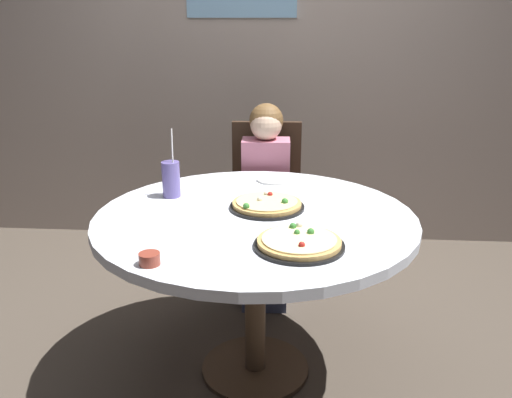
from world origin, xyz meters
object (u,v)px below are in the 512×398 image
at_px(sauce_bowl, 149,259).
at_px(plate_small, 275,179).
at_px(diner_child, 265,215).
at_px(pizza_cheese, 299,243).
at_px(dining_table, 255,234).
at_px(chair_wooden, 266,196).
at_px(pizza_veggie, 267,205).
at_px(soda_cup, 171,179).

distance_m(sauce_bowl, plate_small, 1.05).
distance_m(diner_child, pizza_cheese, 1.08).
height_order(diner_child, plate_small, diner_child).
relative_size(dining_table, chair_wooden, 1.38).
relative_size(pizza_veggie, pizza_cheese, 0.98).
height_order(dining_table, sauce_bowl, sauce_bowl).
distance_m(dining_table, diner_child, 0.74).
height_order(pizza_cheese, soda_cup, soda_cup).
bearing_deg(sauce_bowl, chair_wooden, 77.68).
height_order(chair_wooden, soda_cup, soda_cup).
bearing_deg(pizza_cheese, dining_table, 119.48).
bearing_deg(plate_small, pizza_cheese, -81.83).
bearing_deg(chair_wooden, soda_cup, -119.18).
height_order(sauce_bowl, plate_small, sauce_bowl).
relative_size(diner_child, plate_small, 6.01).
xyz_separation_m(chair_wooden, pizza_cheese, (0.18, -1.21, 0.24)).
bearing_deg(dining_table, pizza_cheese, -60.52).
bearing_deg(chair_wooden, diner_child, -88.13).
bearing_deg(plate_small, pizza_veggie, -92.60).
xyz_separation_m(pizza_cheese, sauce_bowl, (-0.48, -0.18, 0.00)).
bearing_deg(chair_wooden, plate_small, -80.90).
relative_size(pizza_cheese, sauce_bowl, 4.58).
height_order(dining_table, diner_child, diner_child).
relative_size(pizza_veggie, soda_cup, 1.03).
distance_m(chair_wooden, diner_child, 0.19).
height_order(chair_wooden, plate_small, chair_wooden).
bearing_deg(pizza_veggie, plate_small, 87.40).
xyz_separation_m(chair_wooden, pizza_veggie, (0.05, -0.82, 0.24)).
bearing_deg(chair_wooden, sauce_bowl, -102.32).
bearing_deg(pizza_cheese, diner_child, 99.63).
xyz_separation_m(dining_table, diner_child, (0.00, 0.72, -0.18)).
xyz_separation_m(pizza_cheese, plate_small, (-0.12, 0.80, -0.01)).
xyz_separation_m(pizza_veggie, plate_small, (0.02, 0.41, -0.01)).
relative_size(dining_table, soda_cup, 4.27).
bearing_deg(soda_cup, sauce_bowl, -83.15).
xyz_separation_m(soda_cup, plate_small, (0.45, 0.28, -0.08)).
relative_size(chair_wooden, soda_cup, 3.09).
distance_m(dining_table, plate_small, 0.50).
distance_m(dining_table, sauce_bowl, 0.59).
xyz_separation_m(dining_table, plate_small, (0.06, 0.49, 0.09)).
relative_size(chair_wooden, diner_child, 0.88).
bearing_deg(diner_child, pizza_veggie, -86.32).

